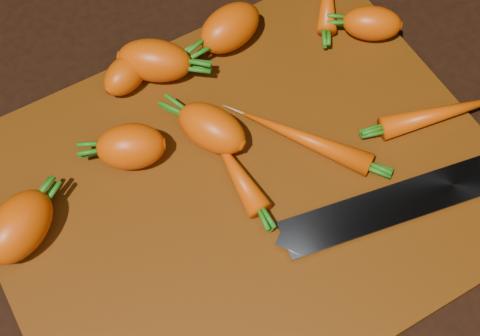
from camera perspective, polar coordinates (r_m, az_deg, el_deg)
ground at (r=0.69m, az=0.42°, el=-2.02°), size 2.00×2.00×0.01m
cutting_board at (r=0.68m, az=0.42°, el=-1.61°), size 0.50×0.40×0.01m
carrot_0 at (r=0.66m, az=-18.37°, el=-4.78°), size 0.09×0.08×0.05m
carrot_1 at (r=0.68m, az=-9.30°, el=1.82°), size 0.08×0.07×0.05m
carrot_2 at (r=0.73m, az=-7.30°, el=9.08°), size 0.09×0.09×0.05m
carrot_3 at (r=0.68m, az=-2.42°, el=3.40°), size 0.08×0.09×0.05m
carrot_4 at (r=0.75m, az=-0.88°, el=11.88°), size 0.08×0.06×0.05m
carrot_5 at (r=0.73m, az=-9.74°, el=7.87°), size 0.07×0.06×0.04m
carrot_6 at (r=0.78m, az=11.19°, el=12.02°), size 0.08×0.07×0.04m
carrot_8 at (r=0.73m, az=17.06°, el=4.55°), size 0.14×0.06×0.02m
carrot_9 at (r=0.66m, az=-0.33°, el=-0.32°), size 0.03×0.10×0.03m
carrot_10 at (r=0.69m, az=5.62°, el=2.48°), size 0.10×0.13×0.02m
knife at (r=0.68m, az=14.50°, el=-2.53°), size 0.37×0.10×0.02m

